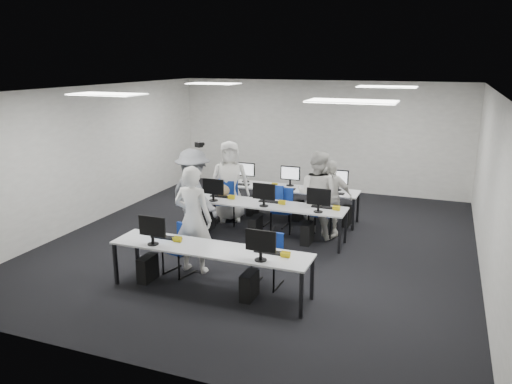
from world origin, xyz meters
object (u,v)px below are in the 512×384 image
at_px(chair_4, 321,222).
at_px(student_3, 330,198).
at_px(chair_1, 268,269).
at_px(chair_0, 180,258).
at_px(student_0, 193,219).
at_px(chair_6, 276,212).
at_px(chair_7, 325,217).
at_px(student_1, 317,194).
at_px(chair_5, 227,207).
at_px(photographer, 193,195).
at_px(chair_2, 227,210).
at_px(student_2, 230,181).
at_px(chair_3, 282,218).
at_px(desk_front, 210,251).
at_px(desk_mid, 267,206).

relative_size(chair_4, student_3, 0.63).
bearing_deg(chair_1, chair_0, -173.79).
bearing_deg(chair_4, chair_0, -131.65).
distance_m(chair_0, student_0, 0.71).
height_order(chair_6, student_0, student_0).
height_order(chair_7, student_1, student_1).
xyz_separation_m(chair_5, photographer, (-0.07, -1.42, 0.63)).
height_order(chair_5, student_0, student_0).
bearing_deg(chair_2, photographer, -111.24).
distance_m(chair_5, student_2, 0.60).
relative_size(chair_6, photographer, 0.51).
height_order(chair_6, student_1, student_1).
relative_size(chair_6, student_0, 0.51).
bearing_deg(chair_5, student_0, -87.23).
bearing_deg(chair_3, chair_1, -86.84).
bearing_deg(photographer, desk_front, 145.84).
xyz_separation_m(desk_front, desk_mid, (0.00, 2.60, 0.00)).
height_order(chair_6, student_3, student_3).
bearing_deg(chair_7, desk_mid, -151.93).
bearing_deg(desk_front, chair_1, 35.95).
xyz_separation_m(chair_5, student_1, (2.16, -0.34, 0.59)).
xyz_separation_m(chair_0, photographer, (-0.54, 1.55, 0.66)).
height_order(student_1, photographer, photographer).
distance_m(desk_mid, student_0, 2.07).
distance_m(desk_mid, student_2, 1.46).
distance_m(chair_0, student_1, 3.20).
height_order(chair_0, student_2, student_2).
bearing_deg(photographer, chair_7, -125.55).
distance_m(chair_7, student_3, 0.53).
bearing_deg(chair_7, chair_3, -171.71).
distance_m(chair_0, student_3, 3.47).
bearing_deg(chair_6, chair_4, -17.18).
relative_size(chair_5, student_0, 0.52).
relative_size(chair_1, chair_5, 0.88).
bearing_deg(student_3, chair_2, 160.82).
height_order(student_2, photographer, photographer).
bearing_deg(chair_3, chair_4, -11.81).
xyz_separation_m(chair_5, student_2, (0.08, 0.01, 0.60)).
bearing_deg(chair_0, chair_4, 70.88).
relative_size(desk_front, student_1, 1.79).
xyz_separation_m(student_0, student_2, (-0.57, 2.80, -0.02)).
bearing_deg(student_1, desk_front, 79.19).
bearing_deg(student_0, desk_front, 134.28).
distance_m(chair_2, photographer, 1.37).
relative_size(desk_front, student_2, 1.77).
distance_m(student_0, student_2, 2.85).
xyz_separation_m(student_2, photographer, (-0.15, -1.43, 0.03)).
bearing_deg(chair_1, student_2, 126.41).
xyz_separation_m(chair_0, chair_6, (0.72, 3.00, 0.04)).
bearing_deg(chair_4, student_0, -130.82).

